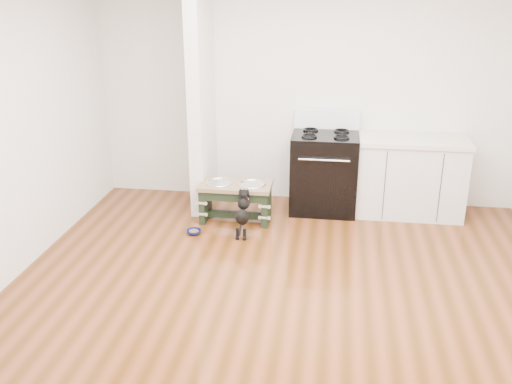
% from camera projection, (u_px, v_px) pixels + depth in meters
% --- Properties ---
extents(ground, '(5.00, 5.00, 0.00)m').
position_uv_depth(ground, '(284.00, 302.00, 4.87)').
color(ground, '#4A280D').
rests_on(ground, ground).
extents(room_shell, '(5.00, 5.00, 5.00)m').
position_uv_depth(room_shell, '(288.00, 116.00, 4.30)').
color(room_shell, silver).
rests_on(room_shell, ground).
extents(partition_wall, '(0.15, 0.80, 2.70)m').
position_uv_depth(partition_wall, '(202.00, 94.00, 6.49)').
color(partition_wall, silver).
rests_on(partition_wall, ground).
extents(oven_range, '(0.76, 0.69, 1.14)m').
position_uv_depth(oven_range, '(324.00, 171.00, 6.67)').
color(oven_range, black).
rests_on(oven_range, ground).
extents(cabinet_run, '(1.24, 0.64, 0.91)m').
position_uv_depth(cabinet_run, '(410.00, 176.00, 6.56)').
color(cabinet_run, silver).
rests_on(cabinet_run, ground).
extents(dog_feeder, '(0.80, 0.43, 0.46)m').
position_uv_depth(dog_feeder, '(236.00, 195.00, 6.40)').
color(dog_feeder, black).
rests_on(dog_feeder, ground).
extents(puppy, '(0.14, 0.41, 0.49)m').
position_uv_depth(puppy, '(243.00, 212.00, 6.05)').
color(puppy, black).
rests_on(puppy, ground).
extents(floor_bowl, '(0.19, 0.19, 0.05)m').
position_uv_depth(floor_bowl, '(194.00, 232.00, 6.15)').
color(floor_bowl, '#0C1257').
rests_on(floor_bowl, ground).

